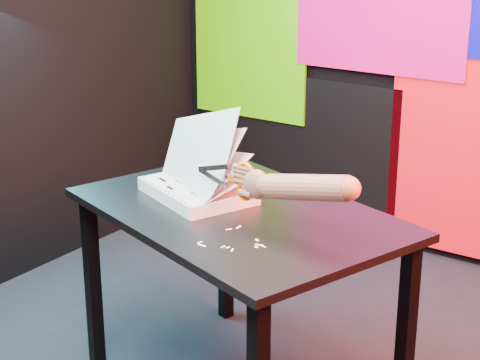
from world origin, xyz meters
The scene contains 7 objects.
room centered at (0.00, 0.00, 1.35)m, with size 3.01×3.01×2.71m.
backdrop centered at (0.06, 1.46, 0.96)m, with size 2.88×0.05×2.08m.
work_table centered at (0.00, -0.16, 0.66)m, with size 1.34×1.09×0.75m.
printout_stack centered at (-0.20, -0.14, 0.78)m, with size 0.48×0.42×0.37m.
scissors centered at (0.06, -0.24, 0.89)m, with size 0.25×0.03×0.14m.
hand_forearm centered at (0.30, -0.26, 0.92)m, with size 0.48×0.11×0.16m.
paper_clippings centered at (0.16, -0.41, 0.75)m, with size 0.20×0.21×0.00m.
Camera 1 is at (1.51, -2.34, 1.76)m, focal length 60.00 mm.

